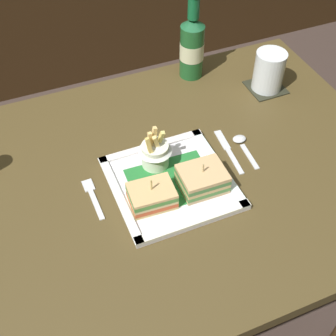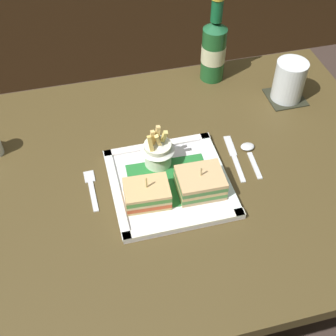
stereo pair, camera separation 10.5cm
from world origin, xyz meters
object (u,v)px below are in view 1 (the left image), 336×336
object	(u,v)px
fries_cup	(155,151)
sandwich_half_left	(152,196)
dining_table	(166,212)
sandwich_half_right	(202,179)
water_glass	(268,73)
square_plate	(171,183)
fork	(93,196)
knife	(228,149)
spoon	(242,143)
beer_bottle	(192,46)

from	to	relation	value
fries_cup	sandwich_half_left	bearing A→B (deg)	-115.11
dining_table	sandwich_half_right	xyz separation A→B (m)	(0.06, -0.07, 0.18)
dining_table	water_glass	bearing A→B (deg)	26.73
sandwich_half_left	fries_cup	bearing A→B (deg)	64.89
sandwich_half_right	water_glass	size ratio (longest dim) A/B	0.94
dining_table	square_plate	bearing A→B (deg)	-92.96
dining_table	sandwich_half_right	size ratio (longest dim) A/B	10.92
square_plate	sandwich_half_right	distance (m)	0.08
fork	sandwich_half_left	bearing A→B (deg)	-32.89
fries_cup	fork	size ratio (longest dim) A/B	0.89
sandwich_half_left	water_glass	size ratio (longest dim) A/B	0.92
sandwich_half_right	water_glass	xyz separation A→B (m)	(0.34, 0.27, 0.02)
square_plate	knife	distance (m)	0.19
water_glass	spoon	bearing A→B (deg)	-134.80
dining_table	fork	size ratio (longest dim) A/B	9.20
beer_bottle	fork	distance (m)	0.54
sandwich_half_left	water_glass	bearing A→B (deg)	30.83
dining_table	spoon	bearing A→B (deg)	5.21
dining_table	knife	size ratio (longest dim) A/B	7.20
square_plate	fork	world-z (taller)	square_plate
fries_cup	beer_bottle	size ratio (longest dim) A/B	0.44
beer_bottle	sandwich_half_right	bearing A→B (deg)	-111.43
dining_table	knife	world-z (taller)	knife
square_plate	fork	xyz separation A→B (m)	(-0.18, 0.04, -0.00)
water_glass	fork	xyz separation A→B (m)	(-0.57, -0.20, -0.05)
sandwich_half_right	fries_cup	distance (m)	0.13
water_glass	sandwich_half_left	bearing A→B (deg)	-149.17
square_plate	water_glass	distance (m)	0.46
square_plate	sandwich_half_left	world-z (taller)	sandwich_half_left
square_plate	sandwich_half_right	xyz separation A→B (m)	(0.06, -0.04, 0.03)
dining_table	fork	world-z (taller)	fork
sandwich_half_right	fork	world-z (taller)	sandwich_half_right
sandwich_half_left	knife	size ratio (longest dim) A/B	0.65
dining_table	spoon	size ratio (longest dim) A/B	9.56
fork	square_plate	bearing A→B (deg)	-11.52
beer_bottle	spoon	world-z (taller)	beer_bottle
beer_bottle	spoon	bearing A→B (deg)	-91.10
dining_table	fries_cup	distance (m)	0.21
water_glass	fries_cup	bearing A→B (deg)	-157.70
sandwich_half_left	knife	xyz separation A→B (m)	(0.24, 0.09, -0.03)
beer_bottle	water_glass	xyz separation A→B (m)	(0.17, -0.14, -0.05)
sandwich_half_left	fork	bearing A→B (deg)	147.11
fries_cup	water_glass	bearing A→B (deg)	22.30
square_plate	sandwich_half_left	size ratio (longest dim) A/B	2.62
sandwich_half_right	fries_cup	world-z (taller)	fries_cup
spoon	sandwich_half_right	bearing A→B (deg)	-149.11
fries_cup	fork	xyz separation A→B (m)	(-0.17, -0.03, -0.05)
sandwich_half_right	water_glass	world-z (taller)	water_glass
knife	spoon	xyz separation A→B (m)	(0.04, 0.00, 0.00)
sandwich_half_right	fries_cup	xyz separation A→B (m)	(-0.07, 0.11, 0.02)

